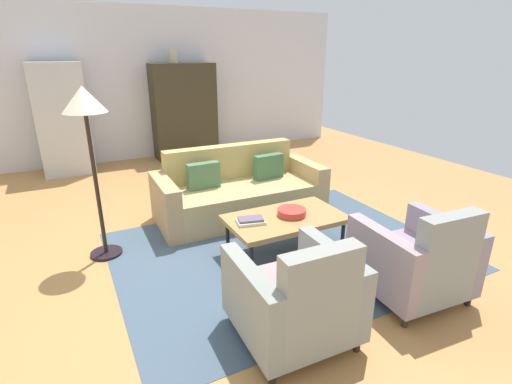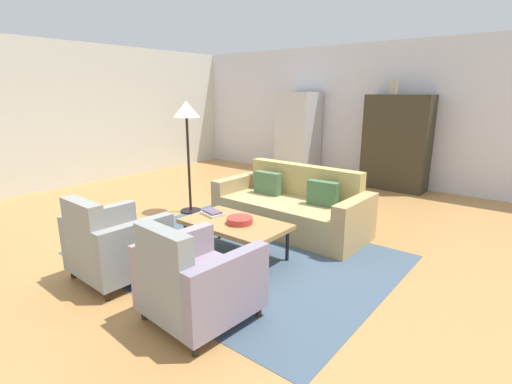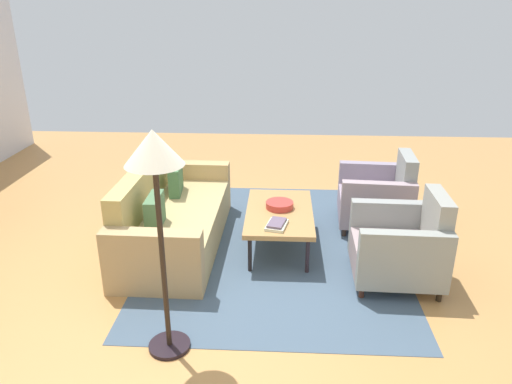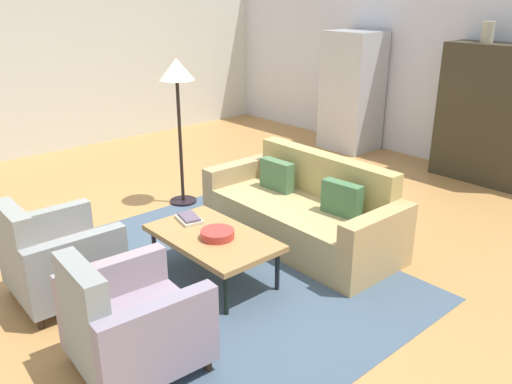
{
  "view_description": "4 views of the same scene",
  "coord_description": "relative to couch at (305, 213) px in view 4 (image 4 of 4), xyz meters",
  "views": [
    {
      "loc": [
        -1.34,
        -3.73,
        2.02
      ],
      "look_at": [
        0.31,
        -0.47,
        0.68
      ],
      "focal_mm": 27.09,
      "sensor_mm": 36.0,
      "label": 1
    },
    {
      "loc": [
        3.3,
        -3.67,
        1.84
      ],
      "look_at": [
        0.47,
        -0.14,
        0.65
      ],
      "focal_mm": 26.67,
      "sensor_mm": 36.0,
      "label": 2
    },
    {
      "loc": [
        -4.08,
        -0.64,
        2.49
      ],
      "look_at": [
        0.54,
        -0.4,
        0.64
      ],
      "focal_mm": 33.73,
      "sensor_mm": 36.0,
      "label": 3
    },
    {
      "loc": [
        3.91,
        -3.12,
        2.41
      ],
      "look_at": [
        0.47,
        -0.05,
        0.64
      ],
      "focal_mm": 36.88,
      "sensor_mm": 36.0,
      "label": 4
    }
  ],
  "objects": [
    {
      "name": "floor_lamp",
      "position": [
        -1.69,
        -0.36,
        1.16
      ],
      "size": [
        0.4,
        0.4,
        1.72
      ],
      "color": "black",
      "rests_on": "ground"
    },
    {
      "name": "armchair_left",
      "position": [
        -0.6,
        -2.35,
        0.06
      ],
      "size": [
        0.82,
        0.82,
        0.88
      ],
      "rotation": [
        0.0,
        0.0,
        -0.03
      ],
      "color": "#3C2118",
      "rests_on": "ground"
    },
    {
      "name": "coffee_table",
      "position": [
        -0.0,
        -1.19,
        0.1
      ],
      "size": [
        1.2,
        0.7,
        0.42
      ],
      "color": "black",
      "rests_on": "ground"
    },
    {
      "name": "couch",
      "position": [
        0.0,
        0.0,
        0.0
      ],
      "size": [
        2.11,
        0.93,
        0.86
      ],
      "rotation": [
        0.0,
        0.0,
        3.13
      ],
      "color": "tan",
      "rests_on": "ground"
    },
    {
      "name": "wall_back",
      "position": [
        -0.57,
        3.49,
        1.11
      ],
      "size": [
        8.75,
        0.12,
        2.8
      ],
      "primitive_type": "cube",
      "color": "silver",
      "rests_on": "ground"
    },
    {
      "name": "book_stack",
      "position": [
        -0.39,
        -1.16,
        0.16
      ],
      "size": [
        0.31,
        0.24,
        0.05
      ],
      "color": "beige",
      "rests_on": "coffee_table"
    },
    {
      "name": "cabinet",
      "position": [
        0.28,
        3.14,
        0.61
      ],
      "size": [
        1.2,
        0.51,
        1.8
      ],
      "color": "#332D1F",
      "rests_on": "ground"
    },
    {
      "name": "refrigerator",
      "position": [
        -1.87,
        3.04,
        0.64
      ],
      "size": [
        0.8,
        0.73,
        1.85
      ],
      "color": "#B7BABF",
      "rests_on": "ground"
    },
    {
      "name": "ground_plane",
      "position": [
        -0.57,
        -0.54,
        -0.29
      ],
      "size": [
        10.5,
        10.5,
        0.0
      ],
      "primitive_type": "plane",
      "color": "#B98448"
    },
    {
      "name": "vase_tall",
      "position": [
        0.13,
        3.14,
        1.64
      ],
      "size": [
        0.16,
        0.16,
        0.26
      ],
      "primitive_type": "cylinder",
      "color": "#B3AA8D",
      "rests_on": "cabinet"
    },
    {
      "name": "fruit_bowl",
      "position": [
        0.07,
        -1.19,
        0.17
      ],
      "size": [
        0.29,
        0.29,
        0.07
      ],
      "primitive_type": "cylinder",
      "color": "#BC3830",
      "rests_on": "coffee_table"
    },
    {
      "name": "armchair_right",
      "position": [
        0.59,
        -2.35,
        0.06
      ],
      "size": [
        0.85,
        0.85,
        0.88
      ],
      "rotation": [
        0.0,
        0.0,
        -0.07
      ],
      "color": "#392A22",
      "rests_on": "ground"
    },
    {
      "name": "area_rug",
      "position": [
        -0.0,
        -1.14,
        -0.28
      ],
      "size": [
        3.4,
        2.6,
        0.01
      ],
      "primitive_type": "cube",
      "color": "#43576A",
      "rests_on": "ground"
    },
    {
      "name": "wall_left",
      "position": [
        -4.94,
        -0.54,
        1.11
      ],
      "size": [
        0.12,
        8.06,
        2.8
      ],
      "primitive_type": "cube",
      "color": "silver",
      "rests_on": "ground"
    }
  ]
}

